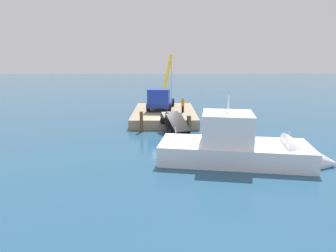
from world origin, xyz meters
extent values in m
plane|color=navy|center=(0.00, 0.00, 0.00)|extent=(200.00, 200.00, 0.00)
cube|color=gray|center=(-5.80, 0.00, 0.51)|extent=(11.35, 7.19, 1.03)
cube|color=navy|center=(-7.04, -0.38, 1.75)|extent=(6.02, 3.18, 0.45)
cube|color=#1F39AF|center=(-4.97, -0.63, 2.80)|extent=(1.89, 2.59, 1.65)
cylinder|color=black|center=(-4.88, 0.63, 1.53)|extent=(1.03, 0.42, 1.00)
cylinder|color=black|center=(-5.18, -1.87, 1.53)|extent=(1.03, 0.42, 1.00)
cylinder|color=black|center=(-8.89, 1.10, 1.53)|extent=(1.03, 0.42, 1.00)
cylinder|color=black|center=(-9.19, -1.40, 1.53)|extent=(1.03, 0.42, 1.00)
cylinder|color=#E5B20C|center=(-10.92, 0.39, 4.89)|extent=(4.69, 1.56, 5.27)
cube|color=#E5B20C|center=(-8.75, -0.18, 2.23)|extent=(1.00, 1.00, 0.50)
cylinder|color=#4C4C19|center=(-13.09, 0.97, 4.28)|extent=(0.04, 0.04, 6.26)
cylinder|color=black|center=(-4.62, 2.13, 1.40)|extent=(0.28, 0.28, 0.75)
cylinder|color=orange|center=(-4.62, 2.13, 2.15)|extent=(0.34, 0.34, 0.75)
sphere|color=tan|center=(-4.62, 2.13, 2.63)|extent=(0.22, 0.22, 0.22)
cube|color=black|center=(1.48, 1.26, 0.52)|extent=(4.58, 3.33, 2.84)
cube|color=black|center=(1.54, 1.29, 1.06)|extent=(2.84, 2.41, 1.69)
cylinder|color=black|center=(2.25, 2.57, -0.55)|extent=(0.89, 0.55, 0.88)
cylinder|color=black|center=(2.97, 0.93, -0.55)|extent=(0.89, 0.55, 0.88)
cylinder|color=black|center=(-0.26, 1.47, 1.10)|extent=(0.89, 0.55, 0.88)
cylinder|color=black|center=(0.45, -0.17, 1.10)|extent=(0.89, 0.55, 0.88)
cube|color=white|center=(8.98, 4.91, 0.22)|extent=(5.56, 10.81, 2.29)
cone|color=white|center=(9.81, 10.00, 0.22)|extent=(4.47, 4.20, 3.94)
cube|color=white|center=(8.89, 4.40, 2.43)|extent=(3.66, 3.87, 2.12)
cylinder|color=white|center=(8.89, 4.40, 4.09)|extent=(0.10, 0.10, 1.20)
cylinder|color=silver|center=(9.56, 8.47, 1.87)|extent=(0.06, 0.06, 1.00)
cylinder|color=silver|center=(8.31, 0.84, 1.87)|extent=(0.06, 0.06, 1.00)
cylinder|color=brown|center=(0.39, -2.23, 1.02)|extent=(0.32, 0.32, 2.03)
cylinder|color=brown|center=(0.60, 0.27, 1.01)|extent=(0.31, 0.31, 2.02)
cylinder|color=brown|center=(0.63, 2.42, 0.83)|extent=(0.42, 0.42, 1.66)
camera|label=1|loc=(28.82, 0.07, 7.26)|focal=31.70mm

